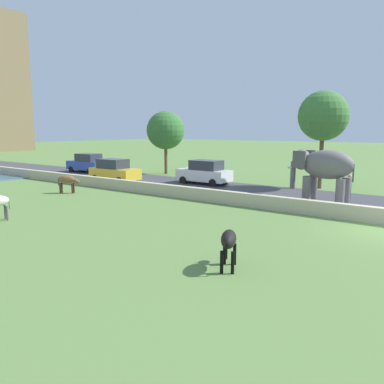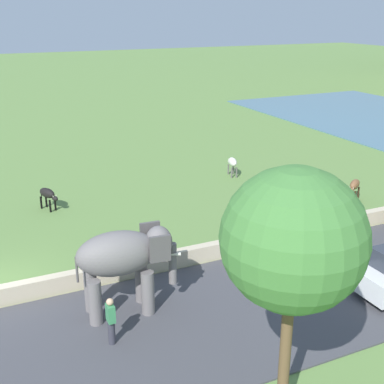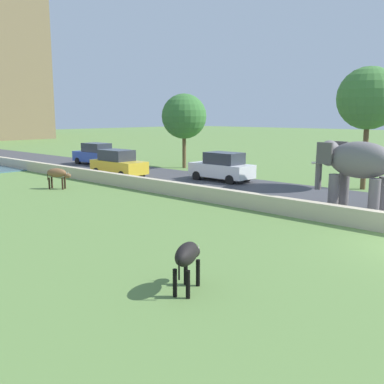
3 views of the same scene
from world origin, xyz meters
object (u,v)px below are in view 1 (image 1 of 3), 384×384
object	(u,v)px
cow_brown	(67,180)
cow_black	(229,241)
person_beside_elephant	(349,188)
car_yellow	(114,171)
car_blue	(88,163)
elephant	(323,168)
car_white	(205,172)

from	to	relation	value
cow_brown	cow_black	world-z (taller)	same
person_beside_elephant	car_yellow	xyz separation A→B (m)	(-1.61, 16.68, 0.03)
person_beside_elephant	cow_brown	world-z (taller)	person_beside_elephant
car_yellow	car_blue	world-z (taller)	same
car_yellow	cow_black	xyz separation A→B (m)	(-10.69, -16.33, -0.06)
cow_brown	cow_black	xyz separation A→B (m)	(-5.55, -15.08, 0.00)
cow_brown	cow_black	size ratio (longest dim) A/B	0.96
elephant	car_white	xyz separation A→B (m)	(3.13, 9.52, -1.14)
car_yellow	cow_black	bearing A→B (deg)	-123.22
person_beside_elephant	cow_brown	size ratio (longest dim) A/B	1.22
person_beside_elephant	car_white	xyz separation A→B (m)	(1.55, 10.50, 0.03)
elephant	person_beside_elephant	bearing A→B (deg)	-31.89
cow_black	elephant	bearing A→B (deg)	3.40
car_white	cow_black	world-z (taller)	car_white
car_yellow	cow_brown	bearing A→B (deg)	-166.39
car_yellow	car_white	xyz separation A→B (m)	(3.15, -6.17, 0.00)
elephant	car_white	world-z (taller)	elephant
person_beside_elephant	car_white	size ratio (longest dim) A/B	0.41
person_beside_elephant	car_yellow	world-z (taller)	car_yellow
car_yellow	cow_brown	world-z (taller)	car_yellow
car_yellow	car_white	size ratio (longest dim) A/B	1.00
person_beside_elephant	cow_black	world-z (taller)	person_beside_elephant
car_blue	car_yellow	bearing A→B (deg)	-114.25
car_yellow	car_white	world-z (taller)	same
car_white	cow_black	xyz separation A→B (m)	(-13.84, -10.16, -0.06)
person_beside_elephant	cow_brown	xyz separation A→B (m)	(-6.75, 15.43, -0.04)
elephant	car_yellow	xyz separation A→B (m)	(-0.02, 15.69, -1.14)
person_beside_elephant	car_blue	size ratio (longest dim) A/B	0.40
car_yellow	cow_black	distance (m)	19.52
elephant	car_blue	size ratio (longest dim) A/B	0.87
cow_black	cow_brown	bearing A→B (deg)	69.79
person_beside_elephant	cow_black	xyz separation A→B (m)	(-12.30, 0.35, -0.04)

